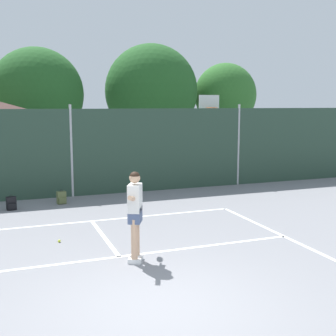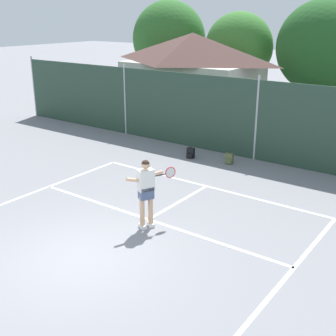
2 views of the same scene
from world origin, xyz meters
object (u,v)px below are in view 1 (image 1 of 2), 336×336
(basketball_hoop, at_px, (208,125))
(tennis_player, at_px, (135,208))
(backpack_olive, at_px, (62,198))
(backpack_black, at_px, (11,204))
(tennis_ball, at_px, (59,241))

(basketball_hoop, height_order, tennis_player, basketball_hoop)
(backpack_olive, bearing_deg, tennis_player, -82.59)
(tennis_player, height_order, backpack_black, tennis_player)
(tennis_player, height_order, backpack_olive, tennis_player)
(backpack_black, bearing_deg, tennis_ball, -75.40)
(basketball_hoop, bearing_deg, tennis_ball, -136.69)
(tennis_ball, distance_m, backpack_olive, 4.07)
(backpack_olive, bearing_deg, basketball_hoop, 21.49)
(basketball_hoop, distance_m, backpack_black, 8.67)
(tennis_player, relative_size, tennis_ball, 28.10)
(basketball_hoop, relative_size, backpack_olive, 7.67)
(tennis_ball, bearing_deg, backpack_black, 104.60)
(basketball_hoop, relative_size, tennis_ball, 53.79)
(backpack_black, height_order, backpack_olive, same)
(tennis_ball, height_order, backpack_black, backpack_black)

